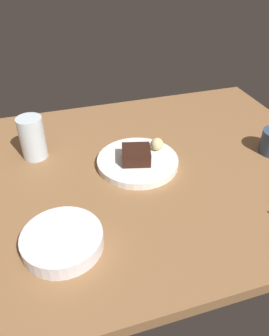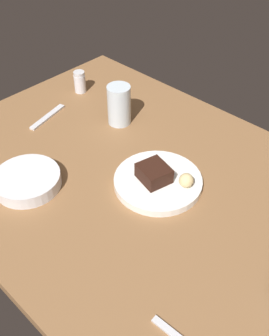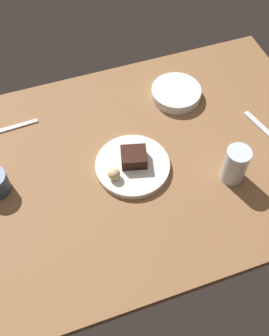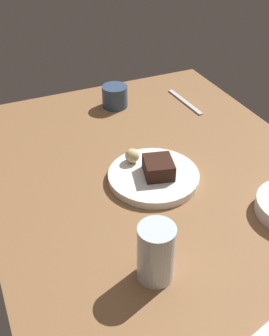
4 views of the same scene
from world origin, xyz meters
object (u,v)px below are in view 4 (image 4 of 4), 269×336
at_px(coffee_cup, 115,96).
at_px(butter_knife, 185,102).
at_px(water_glass, 156,253).
at_px(dessert_plate, 154,176).
at_px(chocolate_cake_slice, 158,167).
at_px(bread_roll, 132,156).

bearing_deg(coffee_cup, butter_knife, -107.83).
bearing_deg(water_glass, dessert_plate, -25.40).
height_order(dessert_plate, chocolate_cake_slice, chocolate_cake_slice).
bearing_deg(water_glass, coffee_cup, -15.43).
relative_size(water_glass, coffee_cup, 1.52).
bearing_deg(bread_roll, water_glass, 163.47).
bearing_deg(chocolate_cake_slice, water_glass, 152.45).
bearing_deg(butter_knife, water_glass, 143.28).
bearing_deg(water_glass, butter_knife, -33.98).
xyz_separation_m(coffee_cup, butter_knife, (-0.07, -0.22, -0.03)).
height_order(chocolate_cake_slice, bread_roll, chocolate_cake_slice).
bearing_deg(water_glass, chocolate_cake_slice, -27.55).
bearing_deg(dessert_plate, butter_knife, -39.91).
bearing_deg(coffee_cup, bread_roll, 165.70).
relative_size(bread_roll, coffee_cup, 0.45).
xyz_separation_m(bread_roll, water_glass, (-0.34, 0.10, 0.02)).
height_order(dessert_plate, water_glass, water_glass).
relative_size(dessert_plate, water_glass, 1.83).
bearing_deg(coffee_cup, dessert_plate, 171.91).
height_order(dessert_plate, bread_roll, bread_roll).
bearing_deg(dessert_plate, chocolate_cake_slice, -129.58).
distance_m(coffee_cup, butter_knife, 0.23).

